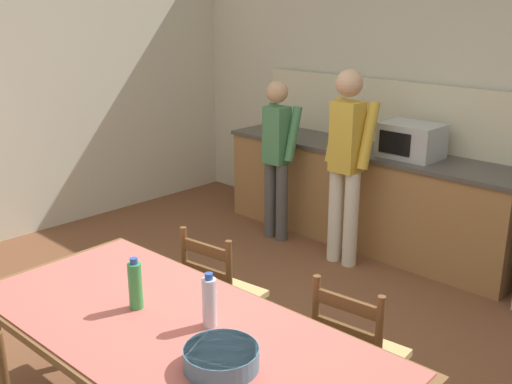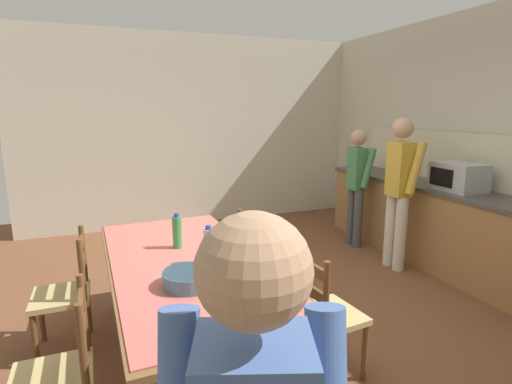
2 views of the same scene
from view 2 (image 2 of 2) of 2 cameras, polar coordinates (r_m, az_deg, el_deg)
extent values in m
plane|color=brown|center=(3.71, 3.41, -17.18)|extent=(8.32, 8.32, 0.00)
cube|color=beige|center=(5.00, 32.73, 5.97)|extent=(6.52, 0.12, 2.90)
cube|color=beige|center=(6.36, -8.87, 8.57)|extent=(0.12, 5.20, 2.90)
cube|color=#9E7042|center=(5.28, 22.81, -3.97)|extent=(2.96, 0.62, 0.89)
cube|color=#4C4742|center=(5.18, 23.22, 0.97)|extent=(3.00, 0.66, 0.04)
cube|color=#B7BCC1|center=(5.67, 18.56, 2.22)|extent=(0.52, 0.38, 0.02)
cube|color=beige|center=(5.36, 25.88, 4.53)|extent=(2.96, 0.03, 0.60)
cube|color=#B2B7BC|center=(4.83, 26.97, 1.95)|extent=(0.50, 0.38, 0.30)
cube|color=black|center=(4.72, 24.93, 1.94)|extent=(0.30, 0.01, 0.19)
cylinder|color=brown|center=(3.90, -19.28, -10.52)|extent=(0.07, 0.07, 0.72)
cylinder|color=brown|center=(4.02, -7.37, -9.23)|extent=(0.07, 0.07, 0.72)
cube|color=brown|center=(2.86, -9.85, -10.12)|extent=(2.30, 1.10, 0.04)
cube|color=#D1665B|center=(2.85, -9.87, -9.67)|extent=(2.21, 1.06, 0.01)
cylinder|color=green|center=(3.07, -11.19, -5.68)|extent=(0.07, 0.07, 0.24)
cylinder|color=#2D51B2|center=(3.03, -11.30, -3.24)|extent=(0.04, 0.04, 0.03)
cylinder|color=silver|center=(2.73, -6.77, -7.75)|extent=(0.07, 0.07, 0.24)
cylinder|color=#2D51B2|center=(2.69, -6.84, -5.04)|extent=(0.04, 0.04, 0.03)
cylinder|color=slate|center=(2.46, -9.48, -12.03)|extent=(0.32, 0.32, 0.09)
cylinder|color=slate|center=(2.44, -9.51, -11.28)|extent=(0.31, 0.31, 0.02)
cube|color=tan|center=(2.50, -27.19, -22.82)|extent=(0.43, 0.41, 0.04)
cylinder|color=brown|center=(2.52, -23.45, -15.61)|extent=(0.04, 0.04, 0.46)
cylinder|color=brown|center=(2.20, -23.53, -19.80)|extent=(0.04, 0.04, 0.46)
cube|color=brown|center=(2.30, -23.76, -14.76)|extent=(0.36, 0.03, 0.07)
cube|color=brown|center=(2.37, -23.44, -18.05)|extent=(0.36, 0.03, 0.07)
cylinder|color=brown|center=(3.67, -28.30, -15.41)|extent=(0.04, 0.04, 0.41)
cylinder|color=brown|center=(3.36, -29.02, -18.13)|extent=(0.04, 0.04, 0.41)
cylinder|color=brown|center=(3.64, -22.81, -15.13)|extent=(0.04, 0.04, 0.41)
cylinder|color=brown|center=(3.32, -22.93, -17.87)|extent=(0.04, 0.04, 0.41)
cube|color=tan|center=(3.40, -26.12, -13.23)|extent=(0.42, 0.40, 0.04)
cylinder|color=brown|center=(3.46, -23.45, -8.07)|extent=(0.04, 0.04, 0.46)
cylinder|color=brown|center=(3.12, -23.64, -10.24)|extent=(0.04, 0.04, 0.46)
cube|color=brown|center=(3.25, -23.73, -6.97)|extent=(0.36, 0.02, 0.07)
cube|color=brown|center=(3.30, -23.50, -9.47)|extent=(0.36, 0.02, 0.07)
cylinder|color=brown|center=(1.87, 7.18, -25.08)|extent=(0.04, 0.04, 0.46)
cube|color=brown|center=(1.74, 1.47, -23.00)|extent=(0.04, 0.36, 0.07)
cylinder|color=brown|center=(2.97, 15.24, -21.18)|extent=(0.04, 0.04, 0.41)
cylinder|color=brown|center=(3.20, 10.66, -18.34)|extent=(0.04, 0.04, 0.41)
cylinder|color=brown|center=(2.78, 9.60, -23.40)|extent=(0.04, 0.04, 0.41)
cylinder|color=brown|center=(3.02, 5.24, -20.08)|extent=(0.04, 0.04, 0.41)
cube|color=tan|center=(2.87, 10.35, -16.90)|extent=(0.46, 0.44, 0.04)
cylinder|color=brown|center=(2.54, 9.98, -14.59)|extent=(0.04, 0.04, 0.46)
cylinder|color=brown|center=(2.80, 5.43, -11.80)|extent=(0.04, 0.04, 0.46)
cube|color=brown|center=(2.61, 7.66, -10.57)|extent=(0.36, 0.06, 0.07)
cube|color=brown|center=(2.68, 7.56, -13.58)|extent=(0.36, 0.06, 0.07)
cylinder|color=brown|center=(3.71, 5.20, -13.69)|extent=(0.04, 0.04, 0.41)
cylinder|color=brown|center=(3.99, 2.30, -11.76)|extent=(0.04, 0.04, 0.41)
cylinder|color=brown|center=(3.55, 0.45, -14.87)|extent=(0.04, 0.04, 0.41)
cylinder|color=brown|center=(3.84, -2.19, -12.72)|extent=(0.04, 0.04, 0.41)
cube|color=tan|center=(3.68, 1.45, -10.05)|extent=(0.47, 0.45, 0.04)
cylinder|color=brown|center=(3.36, 0.47, -7.62)|extent=(0.04, 0.04, 0.46)
cylinder|color=brown|center=(3.67, -2.25, -5.96)|extent=(0.04, 0.04, 0.46)
cube|color=brown|center=(3.47, -0.96, -4.74)|extent=(0.36, 0.07, 0.07)
cube|color=brown|center=(3.52, -0.95, -7.11)|extent=(0.36, 0.07, 0.07)
cylinder|color=#4C4C4C|center=(5.52, 13.45, -3.36)|extent=(0.11, 0.11, 0.76)
cylinder|color=#4C4C4C|center=(5.40, 14.35, -3.74)|extent=(0.11, 0.11, 0.76)
cube|color=#478456|center=(5.33, 14.24, 3.24)|extent=(0.22, 0.18, 0.54)
sphere|color=tan|center=(5.28, 14.47, 7.58)|extent=(0.20, 0.20, 0.20)
cylinder|color=#478456|center=(5.48, 13.87, 3.74)|extent=(0.09, 0.21, 0.52)
cylinder|color=#478456|center=(5.24, 15.76, 3.28)|extent=(0.09, 0.21, 0.52)
cylinder|color=silver|center=(4.88, 18.63, -5.16)|extent=(0.13, 0.13, 0.85)
cylinder|color=silver|center=(4.76, 19.92, -5.68)|extent=(0.13, 0.13, 0.85)
cube|color=gold|center=(4.67, 19.87, 3.09)|extent=(0.24, 0.19, 0.60)
sphere|color=tan|center=(4.63, 20.26, 8.57)|extent=(0.23, 0.23, 0.23)
cylinder|color=gold|center=(4.83, 19.22, 3.72)|extent=(0.10, 0.23, 0.57)
cylinder|color=gold|center=(4.59, 21.89, 3.12)|extent=(0.10, 0.23, 0.57)
sphere|color=tan|center=(0.72, -0.34, -11.16)|extent=(0.22, 0.22, 0.22)
camera|label=1|loc=(1.26, -85.53, 21.40)|focal=42.00mm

